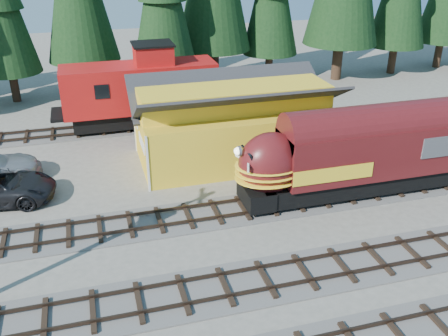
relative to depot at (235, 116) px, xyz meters
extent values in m
plane|color=#6B665B|center=(0.00, -10.50, -2.96)|extent=(120.00, 120.00, 0.00)
cube|color=#4C4947|center=(10.00, -6.50, -2.92)|extent=(68.00, 3.20, 0.08)
cube|color=#38281E|center=(10.00, -7.22, -2.71)|extent=(68.00, 0.08, 0.16)
cube|color=#38281E|center=(10.00, -5.78, -2.71)|extent=(68.00, 0.08, 0.16)
cube|color=#4C4947|center=(-10.00, 7.50, -2.92)|extent=(32.00, 3.20, 0.08)
cube|color=#38281E|center=(-10.00, 6.78, -2.71)|extent=(32.00, 0.08, 0.16)
cube|color=#38281E|center=(-10.00, 8.22, -2.71)|extent=(32.00, 0.08, 0.16)
cube|color=gold|center=(0.00, 0.00, -1.26)|extent=(12.00, 6.00, 3.40)
cube|color=yellow|center=(0.00, 0.00, 1.16)|extent=(11.88, 3.30, 1.44)
cube|color=white|center=(-6.04, -1.00, -0.76)|extent=(0.06, 2.40, 0.60)
cube|color=black|center=(5.85, -6.50, -2.13)|extent=(12.90, 2.31, 1.00)
cube|color=#511214|center=(6.57, -6.50, -0.28)|extent=(11.77, 2.72, 2.72)
ellipsoid|color=#511214|center=(-0.03, -6.50, -0.37)|extent=(3.44, 2.66, 3.35)
cube|color=#38383A|center=(9.92, -6.50, 0.04)|extent=(3.62, 2.78, 1.18)
sphere|color=white|center=(-1.82, -6.50, 0.54)|extent=(0.40, 0.40, 0.40)
cube|color=black|center=(-5.01, 7.50, -2.07)|extent=(10.06, 2.59, 1.12)
cube|color=#B31312|center=(-5.01, 7.50, 0.16)|extent=(11.18, 3.24, 3.35)
cube|color=#B31312|center=(-3.89, 7.50, 2.51)|extent=(2.68, 2.46, 1.34)
camera|label=1|loc=(-8.80, -28.49, 10.68)|focal=40.00mm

